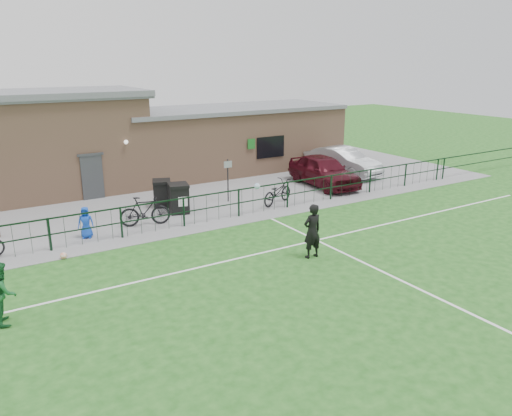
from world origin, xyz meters
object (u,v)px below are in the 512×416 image
car_maroon (324,171)px  car_silver (342,161)px  ball_ground (64,256)px  spectator_child (86,222)px  wheelie_bin_right (162,194)px  bicycle_e (277,192)px  outfield_player (2,292)px  sign_post (228,180)px  wheelie_bin_left (179,199)px  bicycle_d (145,211)px

car_maroon → car_silver: car_maroon is taller
ball_ground → spectator_child: bearing=54.6°
wheelie_bin_right → car_maroon: size_ratio=0.24×
bicycle_e → outfield_player: outfield_player is taller
spectator_child → outfield_player: (-3.27, -5.21, 0.20)m
ball_ground → car_silver: bearing=16.2°
spectator_child → car_silver: bearing=34.7°
spectator_child → outfield_player: bearing=-99.0°
car_maroon → car_silver: 2.95m
sign_post → car_maroon: sign_post is taller
wheelie_bin_left → wheelie_bin_right: size_ratio=1.06×
bicycle_d → ball_ground: (-3.52, -1.87, -0.50)m
car_silver → spectator_child: 15.39m
wheelie_bin_left → car_maroon: bearing=16.9°
bicycle_d → outfield_player: size_ratio=1.22×
bicycle_e → spectator_child: (-8.55, -0.03, 0.05)m
sign_post → bicycle_e: size_ratio=0.96×
sign_post → spectator_child: 7.01m
car_silver → outfield_player: outfield_player is taller
car_silver → outfield_player: 20.13m
ball_ground → sign_post: bearing=21.9°
sign_post → bicycle_d: (-4.48, -1.34, -0.40)m
wheelie_bin_right → outfield_player: 10.51m
wheelie_bin_left → bicycle_d: size_ratio=0.60×
car_maroon → bicycle_e: 4.27m
bicycle_d → outfield_player: (-5.62, -5.43, 0.20)m
wheelie_bin_right → outfield_player: (-7.20, -7.65, 0.23)m
car_maroon → spectator_child: 12.62m
car_silver → bicycle_d: size_ratio=2.37×
wheelie_bin_left → ball_ground: 6.06m
car_maroon → car_silver: (2.56, 1.47, -0.03)m
sign_post → wheelie_bin_left: bearing=-171.1°
bicycle_d → bicycle_e: 6.21m
wheelie_bin_right → bicycle_d: size_ratio=0.56×
wheelie_bin_left → car_silver: bearing=23.8°
ball_ground → outfield_player: bearing=-120.5°
car_maroon → bicycle_d: 10.27m
spectator_child → ball_ground: 2.08m
car_silver → bicycle_e: (-6.52, -3.05, -0.23)m
bicycle_d → car_maroon: bearing=-68.0°
wheelie_bin_right → car_silver: size_ratio=0.24×
wheelie_bin_left → outfield_player: bearing=-125.8°
car_silver → bicycle_d: 13.05m
car_silver → bicycle_d: bearing=-176.0°
bicycle_d → spectator_child: 2.36m
wheelie_bin_left → sign_post: sign_post is taller
sign_post → outfield_player: bearing=-146.2°
wheelie_bin_right → car_maroon: (8.59, -0.83, 0.24)m
spectator_child → bicycle_d: bearing=28.5°
wheelie_bin_left → bicycle_d: bearing=-139.5°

